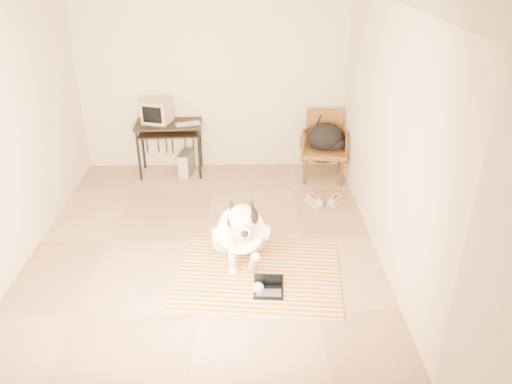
{
  "coord_description": "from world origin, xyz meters",
  "views": [
    {
      "loc": [
        0.5,
        -5.12,
        3.26
      ],
      "look_at": [
        0.6,
        -0.4,
        0.85
      ],
      "focal_mm": 35.0,
      "sensor_mm": 36.0,
      "label": 1
    }
  ],
  "objects_px": {
    "pc_tower": "(186,163)",
    "computer_desk": "(169,131)",
    "dog": "(240,232)",
    "crt_monitor": "(157,111)",
    "rattan_chair": "(324,146)",
    "backpack": "(326,139)",
    "laptop": "(269,287)"
  },
  "relations": [
    {
      "from": "crt_monitor",
      "to": "backpack",
      "type": "height_order",
      "value": "crt_monitor"
    },
    {
      "from": "rattan_chair",
      "to": "dog",
      "type": "bearing_deg",
      "value": -118.6
    },
    {
      "from": "pc_tower",
      "to": "rattan_chair",
      "type": "distance_m",
      "value": 2.11
    },
    {
      "from": "backpack",
      "to": "rattan_chair",
      "type": "bearing_deg",
      "value": 101.95
    },
    {
      "from": "computer_desk",
      "to": "crt_monitor",
      "type": "distance_m",
      "value": 0.33
    },
    {
      "from": "pc_tower",
      "to": "computer_desk",
      "type": "bearing_deg",
      "value": 171.07
    },
    {
      "from": "dog",
      "to": "rattan_chair",
      "type": "height_order",
      "value": "rattan_chair"
    },
    {
      "from": "pc_tower",
      "to": "backpack",
      "type": "bearing_deg",
      "value": -4.76
    },
    {
      "from": "laptop",
      "to": "backpack",
      "type": "bearing_deg",
      "value": 70.71
    },
    {
      "from": "rattan_chair",
      "to": "laptop",
      "type": "bearing_deg",
      "value": -108.4
    },
    {
      "from": "crt_monitor",
      "to": "rattan_chair",
      "type": "bearing_deg",
      "value": -4.27
    },
    {
      "from": "crt_monitor",
      "to": "computer_desk",
      "type": "bearing_deg",
      "value": -21.07
    },
    {
      "from": "crt_monitor",
      "to": "backpack",
      "type": "distance_m",
      "value": 2.53
    },
    {
      "from": "laptop",
      "to": "rattan_chair",
      "type": "relative_size",
      "value": 0.32
    },
    {
      "from": "dog",
      "to": "backpack",
      "type": "relative_size",
      "value": 2.32
    },
    {
      "from": "crt_monitor",
      "to": "pc_tower",
      "type": "bearing_deg",
      "value": -13.99
    },
    {
      "from": "dog",
      "to": "pc_tower",
      "type": "distance_m",
      "value": 2.51
    },
    {
      "from": "dog",
      "to": "rattan_chair",
      "type": "relative_size",
      "value": 1.35
    },
    {
      "from": "pc_tower",
      "to": "backpack",
      "type": "distance_m",
      "value": 2.15
    },
    {
      "from": "laptop",
      "to": "backpack",
      "type": "xyz_separation_m",
      "value": [
        0.96,
        2.75,
        0.56
      ]
    },
    {
      "from": "computer_desk",
      "to": "pc_tower",
      "type": "relative_size",
      "value": 2.45
    },
    {
      "from": "computer_desk",
      "to": "rattan_chair",
      "type": "distance_m",
      "value": 2.33
    },
    {
      "from": "dog",
      "to": "laptop",
      "type": "xyz_separation_m",
      "value": [
        0.29,
        -0.58,
        -0.31
      ]
    },
    {
      "from": "pc_tower",
      "to": "crt_monitor",
      "type": "bearing_deg",
      "value": 166.01
    },
    {
      "from": "laptop",
      "to": "pc_tower",
      "type": "height_order",
      "value": "pc_tower"
    },
    {
      "from": "laptop",
      "to": "pc_tower",
      "type": "xyz_separation_m",
      "value": [
        -1.14,
        2.93,
        0.11
      ]
    },
    {
      "from": "computer_desk",
      "to": "backpack",
      "type": "bearing_deg",
      "value": -5.18
    },
    {
      "from": "dog",
      "to": "rattan_chair",
      "type": "xyz_separation_m",
      "value": [
        1.24,
        2.27,
        0.11
      ]
    },
    {
      "from": "laptop",
      "to": "backpack",
      "type": "height_order",
      "value": "backpack"
    },
    {
      "from": "laptop",
      "to": "backpack",
      "type": "distance_m",
      "value": 2.97
    },
    {
      "from": "dog",
      "to": "pc_tower",
      "type": "xyz_separation_m",
      "value": [
        -0.85,
        2.35,
        -0.2
      ]
    },
    {
      "from": "dog",
      "to": "pc_tower",
      "type": "bearing_deg",
      "value": 109.75
    }
  ]
}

